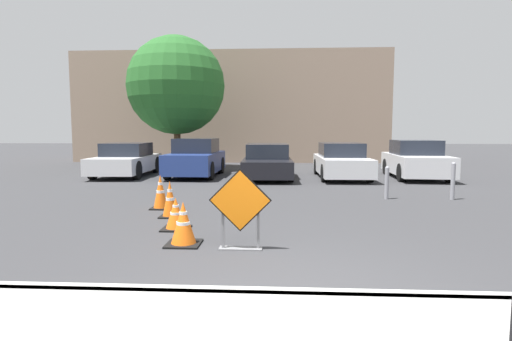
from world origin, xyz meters
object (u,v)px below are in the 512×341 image
Objects in this scene: traffic_cone_third at (170,199)px; parked_car_nearest at (127,160)px; road_closed_sign at (240,208)px; parked_car_third at (267,162)px; traffic_cone_second at (176,214)px; bollard_nearest at (387,182)px; bollard_second at (453,180)px; parked_car_second at (196,159)px; traffic_cone_nearest at (183,224)px; parked_car_fifth at (415,160)px; traffic_cone_fourth at (160,192)px; parked_car_fourth at (341,162)px.

parked_car_nearest is (-3.95, 7.83, 0.26)m from traffic_cone_third.
parked_car_third is (0.14, 9.74, -0.04)m from road_closed_sign.
parked_car_third is (1.46, 8.51, 0.33)m from traffic_cone_second.
traffic_cone_third is at bearing 110.55° from traffic_cone_second.
parked_car_third is 5.16× the size of bollard_nearest.
traffic_cone_second is 6.02m from bollard_nearest.
parked_car_third is 4.55× the size of bollard_second.
parked_car_nearest is at bearing 0.22° from parked_car_second.
traffic_cone_second is (-1.31, 1.22, -0.37)m from road_closed_sign.
parked_car_second is 8.14m from bollard_nearest.
parked_car_third is at bearing 174.33° from parked_car_nearest.
parked_car_second reaches higher than traffic_cone_nearest.
parked_car_nearest reaches higher than traffic_cone_third.
parked_car_third is at bearing 5.52° from parked_car_fifth.
parked_car_third is (2.32, 6.57, 0.22)m from traffic_cone_fourth.
parked_car_second is at bearing 105.31° from road_closed_sign.
parked_car_nearest reaches higher than traffic_cone_fourth.
road_closed_sign is 3.86m from traffic_cone_fourth.
parked_car_fifth reaches higher than traffic_cone_third.
traffic_cone_fourth is 8.47m from parked_car_fourth.
bollard_second is at bearing 85.17° from parked_car_fifth.
traffic_cone_fourth is 0.19× the size of parked_car_nearest.
parked_car_nearest is at bearing 115.56° from traffic_cone_nearest.
road_closed_sign is 5.98m from bollard_nearest.
traffic_cone_fourth is 0.19× the size of parked_car_fourth.
bollard_nearest reaches higher than traffic_cone_fourth.
traffic_cone_second is 0.77× the size of traffic_cone_third.
parked_car_fifth is at bearing 64.30° from bollard_nearest.
traffic_cone_third is at bearing -159.68° from bollard_second.
traffic_cone_fourth is 0.81× the size of bollard_second.
parked_car_fifth is (5.80, 0.22, 0.07)m from parked_car_third.
traffic_cone_second is 7.47m from bollard_second.
traffic_cone_fourth is (-1.25, 2.94, 0.06)m from traffic_cone_nearest.
road_closed_sign is at bearing 117.23° from parked_car_nearest.
traffic_cone_second is 2.13m from traffic_cone_fourth.
parked_car_second is (-1.44, 8.84, 0.43)m from traffic_cone_second.
parked_car_second is at bearing -8.03° from parked_car_third.
road_closed_sign reaches higher than bollard_nearest.
parked_car_nearest is (-4.34, 8.89, 0.35)m from traffic_cone_second.
parked_car_fourth is at bearing 176.14° from parked_car_nearest.
traffic_cone_fourth reaches higher than traffic_cone_second.
traffic_cone_fourth is 0.92× the size of bollard_nearest.
traffic_cone_nearest is at bearing 67.27° from parked_car_fourth.
parked_car_nearest is 12.08m from bollard_second.
traffic_cone_third is at bearing -62.14° from traffic_cone_fourth.
traffic_cone_fourth is at bearing 95.86° from parked_car_second.
parked_car_third is at bearing 174.65° from parked_car_second.
parked_car_fourth reaches higher than parked_car_third.
bollard_second is at bearing 152.18° from parked_car_nearest.
traffic_cone_third is at bearing 98.74° from parked_car_second.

